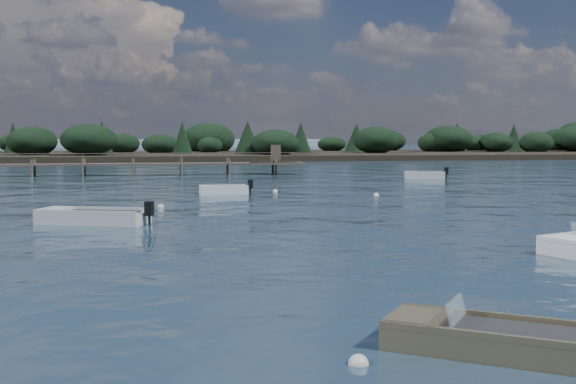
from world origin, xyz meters
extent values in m
plane|color=#192A3A|center=(0.00, 60.00, 0.00)|extent=(400.00, 400.00, 0.00)
cube|color=#B7BCBE|center=(14.85, 38.49, 0.10)|extent=(3.29, 1.76, 0.73)
cube|color=#B7BCBE|center=(13.68, 38.69, 0.53)|extent=(0.93, 1.23, 0.15)
cube|color=#262628|center=(15.09, 38.45, 0.45)|extent=(2.26, 1.34, 0.12)
cube|color=#B7BCBE|center=(14.75, 37.94, 0.53)|extent=(3.10, 0.65, 0.15)
cube|color=#B7BCBE|center=(14.94, 39.04, 0.53)|extent=(3.10, 0.65, 0.15)
cube|color=black|center=(16.61, 38.19, 0.66)|extent=(0.35, 0.40, 0.57)
cylinder|color=black|center=(16.61, 38.19, 0.16)|extent=(0.12, 0.12, 0.57)
cube|color=white|center=(-3.02, 25.66, 0.10)|extent=(2.90, 1.24, 0.67)
cube|color=white|center=(-4.11, 25.62, 0.49)|extent=(0.72, 1.05, 0.13)
cube|color=#262628|center=(-2.79, 25.66, 0.41)|extent=(1.97, 0.98, 0.11)
cube|color=white|center=(-3.00, 25.14, 0.49)|extent=(2.86, 0.21, 0.13)
cube|color=white|center=(-3.04, 26.17, 0.49)|extent=(2.86, 0.21, 0.13)
cube|color=black|center=(-1.38, 25.71, 0.60)|extent=(0.28, 0.33, 0.52)
cylinder|color=black|center=(-1.38, 25.71, 0.14)|extent=(0.10, 0.10, 0.52)
cube|color=white|center=(4.82, 1.19, 0.49)|extent=(1.57, 1.84, 0.13)
cube|color=brown|center=(-1.63, -7.26, 0.09)|extent=(4.02, 3.50, 0.60)
cube|color=brown|center=(-2.83, -6.37, 0.44)|extent=(1.53, 1.61, 0.12)
cube|color=#262628|center=(-1.37, -7.44, 0.37)|extent=(2.84, 2.52, 0.10)
cube|color=brown|center=(-2.03, -7.80, 0.44)|extent=(3.22, 2.41, 0.12)
cube|color=brown|center=(-1.23, -6.72, 0.44)|extent=(3.22, 2.41, 0.12)
cube|color=silver|center=(-2.32, -6.75, 0.64)|extent=(0.73, 0.92, 0.36)
cube|color=#B7BCBE|center=(-9.61, 11.98, 0.10)|extent=(4.64, 3.16, 0.72)
cube|color=#B7BCBE|center=(-11.14, 12.59, 0.53)|extent=(1.52, 1.77, 0.14)
cube|color=#262628|center=(-9.29, 11.85, 0.44)|extent=(3.23, 2.33, 0.12)
cube|color=#B7BCBE|center=(-9.90, 11.27, 0.53)|extent=(4.07, 1.74, 0.14)
cube|color=#B7BCBE|center=(-9.33, 12.69, 0.53)|extent=(4.07, 1.74, 0.14)
cube|color=black|center=(-7.39, 11.08, 0.65)|extent=(0.40, 0.43, 0.57)
cylinder|color=black|center=(-7.39, 11.08, 0.16)|extent=(0.13, 0.13, 0.57)
sphere|color=silver|center=(-4.16, -7.31, 0.00)|extent=(0.32, 0.32, 0.32)
sphere|color=silver|center=(5.59, 2.71, 0.00)|extent=(0.32, 0.32, 0.32)
sphere|color=silver|center=(-8.56, 10.97, 0.00)|extent=(0.32, 0.32, 0.32)
sphere|color=silver|center=(0.37, 26.97, 0.00)|extent=(0.32, 0.32, 0.32)
sphere|color=silver|center=(5.78, 23.05, 0.00)|extent=(0.32, 0.32, 0.32)
sphere|color=silver|center=(-6.86, 18.28, 0.00)|extent=(0.32, 0.32, 0.32)
cube|color=brown|center=(4.00, 48.00, 1.00)|extent=(5.00, 3.20, 0.18)
cube|color=brown|center=(4.00, 48.00, 1.90)|extent=(0.80, 0.80, 1.60)
cylinder|color=brown|center=(-17.47, 47.15, 0.40)|extent=(0.20, 0.20, 2.20)
cylinder|color=brown|center=(-17.47, 48.85, 0.40)|extent=(0.20, 0.20, 2.20)
cylinder|color=brown|center=(-13.20, 47.15, 0.40)|extent=(0.20, 0.20, 2.20)
cylinder|color=brown|center=(-13.20, 48.85, 0.40)|extent=(0.20, 0.20, 2.20)
cylinder|color=brown|center=(-8.93, 47.15, 0.40)|extent=(0.20, 0.20, 2.20)
cylinder|color=brown|center=(-8.93, 48.85, 0.40)|extent=(0.20, 0.20, 2.20)
cylinder|color=brown|center=(-4.67, 47.15, 0.40)|extent=(0.20, 0.20, 2.20)
cylinder|color=brown|center=(-4.67, 48.85, 0.40)|extent=(0.20, 0.20, 2.20)
cylinder|color=brown|center=(-0.40, 47.15, 0.40)|extent=(0.20, 0.20, 2.20)
cylinder|color=brown|center=(-0.40, 48.85, 0.40)|extent=(0.20, 0.20, 2.20)
cylinder|color=brown|center=(3.87, 47.15, 0.40)|extent=(0.20, 0.20, 2.20)
cylinder|color=brown|center=(3.87, 48.85, 0.40)|extent=(0.20, 0.20, 2.20)
cube|color=black|center=(25.00, 100.00, 0.00)|extent=(190.00, 40.00, 1.60)
ellipsoid|color=black|center=(25.00, 100.00, 2.80)|extent=(180.50, 36.00, 4.40)
camera|label=1|loc=(-7.25, -17.80, 3.51)|focal=45.00mm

